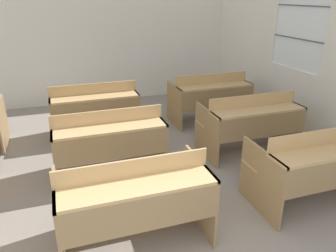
{
  "coord_description": "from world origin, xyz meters",
  "views": [
    {
      "loc": [
        -0.49,
        -0.85,
        2.18
      ],
      "look_at": [
        0.63,
        2.45,
        0.77
      ],
      "focal_mm": 35.0,
      "sensor_mm": 36.0,
      "label": 1
    }
  ],
  "objects_px": {
    "bench_front_right": "(317,163)",
    "bench_third_center": "(95,108)",
    "bench_third_right": "(210,96)",
    "bench_second_center": "(109,140)",
    "bench_front_center": "(134,198)",
    "bench_second_right": "(250,121)"
  },
  "relations": [
    {
      "from": "bench_front_center",
      "to": "bench_third_right",
      "type": "relative_size",
      "value": 1.0
    },
    {
      "from": "bench_third_center",
      "to": "bench_third_right",
      "type": "height_order",
      "value": "same"
    },
    {
      "from": "bench_front_right",
      "to": "bench_third_center",
      "type": "xyz_separation_m",
      "value": [
        -2.05,
        2.65,
        0.0
      ]
    },
    {
      "from": "bench_front_right",
      "to": "bench_third_right",
      "type": "xyz_separation_m",
      "value": [
        -0.01,
        2.65,
        0.0
      ]
    },
    {
      "from": "bench_second_center",
      "to": "bench_third_center",
      "type": "xyz_separation_m",
      "value": [
        -0.02,
        1.32,
        0.0
      ]
    },
    {
      "from": "bench_front_right",
      "to": "bench_third_right",
      "type": "relative_size",
      "value": 1.0
    },
    {
      "from": "bench_front_center",
      "to": "bench_front_right",
      "type": "xyz_separation_m",
      "value": [
        2.02,
        0.0,
        0.0
      ]
    },
    {
      "from": "bench_front_right",
      "to": "bench_third_center",
      "type": "relative_size",
      "value": 1.0
    },
    {
      "from": "bench_front_right",
      "to": "bench_front_center",
      "type": "bearing_deg",
      "value": -179.91
    },
    {
      "from": "bench_front_center",
      "to": "bench_third_center",
      "type": "distance_m",
      "value": 2.65
    },
    {
      "from": "bench_front_center",
      "to": "bench_second_right",
      "type": "xyz_separation_m",
      "value": [
        2.01,
        1.33,
        0.0
      ]
    },
    {
      "from": "bench_second_center",
      "to": "bench_front_center",
      "type": "bearing_deg",
      "value": -89.52
    },
    {
      "from": "bench_third_right",
      "to": "bench_front_center",
      "type": "bearing_deg",
      "value": -127.1
    },
    {
      "from": "bench_front_right",
      "to": "bench_third_center",
      "type": "distance_m",
      "value": 3.35
    },
    {
      "from": "bench_front_right",
      "to": "bench_second_center",
      "type": "height_order",
      "value": "same"
    },
    {
      "from": "bench_second_center",
      "to": "bench_third_center",
      "type": "bearing_deg",
      "value": 90.75
    },
    {
      "from": "bench_front_right",
      "to": "bench_second_right",
      "type": "height_order",
      "value": "same"
    },
    {
      "from": "bench_second_right",
      "to": "bench_third_right",
      "type": "distance_m",
      "value": 1.33
    },
    {
      "from": "bench_third_center",
      "to": "bench_third_right",
      "type": "distance_m",
      "value": 2.03
    },
    {
      "from": "bench_third_center",
      "to": "bench_front_right",
      "type": "bearing_deg",
      "value": -52.3
    },
    {
      "from": "bench_second_center",
      "to": "bench_third_right",
      "type": "bearing_deg",
      "value": 33.25
    },
    {
      "from": "bench_third_right",
      "to": "bench_front_right",
      "type": "bearing_deg",
      "value": -89.75
    }
  ]
}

